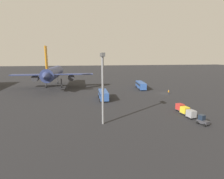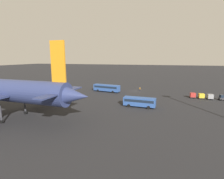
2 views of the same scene
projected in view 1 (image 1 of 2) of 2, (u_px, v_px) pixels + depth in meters
name	position (u px, v px, depth m)	size (l,w,h in m)	color
ground_plane	(164.00, 93.00, 72.70)	(600.00, 600.00, 0.00)	#232326
airplane	(54.00, 73.00, 86.54)	(45.89, 38.76, 19.28)	navy
shuttle_bus_near	(141.00, 85.00, 83.33)	(12.86, 4.99, 3.25)	#2D5199
shuttle_bus_far	(103.00, 94.00, 61.71)	(10.28, 3.67, 3.08)	#2D5199
baggage_tug	(203.00, 120.00, 38.34)	(2.65, 2.15, 2.10)	#333338
worker_person	(169.00, 92.00, 70.83)	(0.38, 0.38, 1.74)	#1E1E2D
cargo_cart_grey	(191.00, 114.00, 42.09)	(2.14, 1.86, 2.06)	#38383D
cargo_cart_yellow	(185.00, 110.00, 45.01)	(2.14, 1.86, 2.06)	#38383D
cargo_cart_red	(180.00, 107.00, 47.98)	(2.14, 1.86, 2.06)	#38383D
light_pole	(103.00, 81.00, 37.22)	(2.80, 0.70, 15.50)	slate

